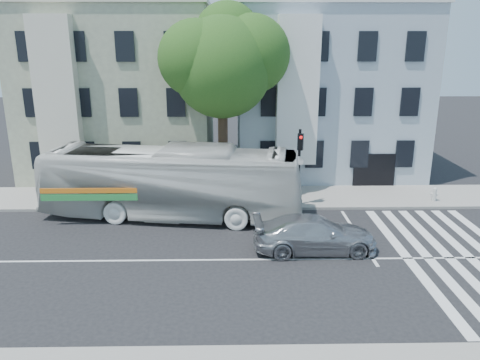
{
  "coord_description": "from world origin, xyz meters",
  "views": [
    {
      "loc": [
        0.5,
        -18.03,
        8.93
      ],
      "look_at": [
        0.9,
        3.8,
        2.4
      ],
      "focal_mm": 35.0,
      "sensor_mm": 36.0,
      "label": 1
    }
  ],
  "objects_px": {
    "bus": "(172,182)",
    "sedan": "(315,234)",
    "traffic_signal": "(299,158)",
    "fire_hydrant": "(434,194)"
  },
  "relations": [
    {
      "from": "traffic_signal",
      "to": "sedan",
      "type": "bearing_deg",
      "value": -70.24
    },
    {
      "from": "traffic_signal",
      "to": "fire_hydrant",
      "type": "xyz_separation_m",
      "value": [
        7.88,
        0.64,
        -2.29
      ]
    },
    {
      "from": "bus",
      "to": "traffic_signal",
      "type": "relative_size",
      "value": 3.07
    },
    {
      "from": "traffic_signal",
      "to": "fire_hydrant",
      "type": "distance_m",
      "value": 8.23
    },
    {
      "from": "bus",
      "to": "sedan",
      "type": "bearing_deg",
      "value": -114.49
    },
    {
      "from": "sedan",
      "to": "fire_hydrant",
      "type": "distance_m",
      "value": 10.01
    },
    {
      "from": "sedan",
      "to": "fire_hydrant",
      "type": "relative_size",
      "value": 6.83
    },
    {
      "from": "bus",
      "to": "fire_hydrant",
      "type": "relative_size",
      "value": 17.09
    },
    {
      "from": "bus",
      "to": "sedan",
      "type": "relative_size",
      "value": 2.5
    },
    {
      "from": "sedan",
      "to": "fire_hydrant",
      "type": "bearing_deg",
      "value": -53.42
    }
  ]
}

